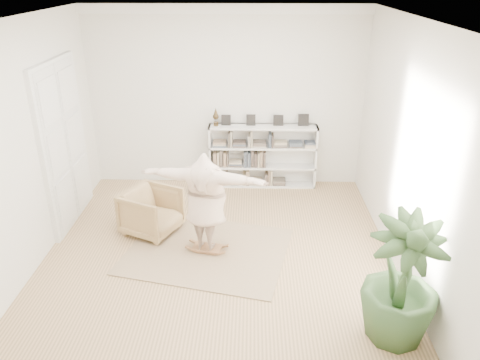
# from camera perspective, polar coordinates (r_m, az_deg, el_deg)

# --- Properties ---
(floor) EXTENTS (6.00, 6.00, 0.00)m
(floor) POSITION_cam_1_polar(r_m,az_deg,el_deg) (7.48, -2.75, -9.64)
(floor) COLOR olive
(floor) RESTS_ON ground
(room_shell) EXTENTS (6.00, 6.00, 6.00)m
(room_shell) POSITION_cam_1_polar(r_m,az_deg,el_deg) (9.16, -1.86, 20.16)
(room_shell) COLOR silver
(room_shell) RESTS_ON floor
(doors) EXTENTS (0.09, 1.78, 2.92)m
(doors) POSITION_cam_1_polar(r_m,az_deg,el_deg) (8.61, -20.61, 3.91)
(doors) COLOR white
(doors) RESTS_ON floor
(bookshelf) EXTENTS (2.20, 0.35, 1.64)m
(bookshelf) POSITION_cam_1_polar(r_m,az_deg,el_deg) (9.68, 2.74, 2.85)
(bookshelf) COLOR silver
(bookshelf) RESTS_ON floor
(armchair) EXTENTS (1.14, 1.13, 0.78)m
(armchair) POSITION_cam_1_polar(r_m,az_deg,el_deg) (8.15, -10.71, -3.81)
(armchair) COLOR tan
(armchair) RESTS_ON floor
(rug) EXTENTS (2.89, 2.51, 0.02)m
(rug) POSITION_cam_1_polar(r_m,az_deg,el_deg) (7.68, -4.02, -8.59)
(rug) COLOR tan
(rug) RESTS_ON floor
(rocker_board) EXTENTS (0.51, 0.37, 0.10)m
(rocker_board) POSITION_cam_1_polar(r_m,az_deg,el_deg) (7.65, -4.03, -8.25)
(rocker_board) COLOR #94603B
(rocker_board) RESTS_ON rug
(person) EXTENTS (2.07, 0.98, 1.63)m
(person) POSITION_cam_1_polar(r_m,az_deg,el_deg) (7.22, -4.23, -2.44)
(person) COLOR beige
(person) RESTS_ON rocker_board
(houseplant) EXTENTS (0.98, 0.98, 1.65)m
(houseplant) POSITION_cam_1_polar(r_m,az_deg,el_deg) (5.95, 19.08, -11.55)
(houseplant) COLOR #315028
(houseplant) RESTS_ON floor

